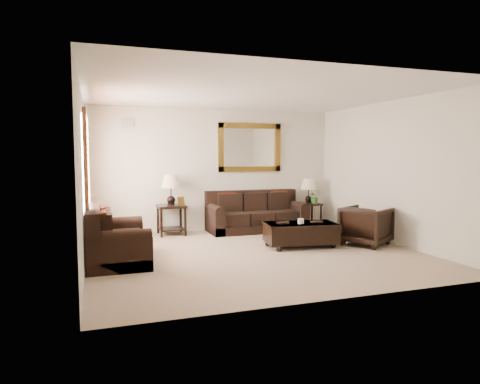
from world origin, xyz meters
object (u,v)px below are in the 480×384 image
object	(u,v)px
loveseat	(114,242)
end_table_right	(308,196)
sofa	(256,216)
armchair	(366,224)
end_table_left	(171,196)
coffee_table	(301,232)

from	to	relation	value
loveseat	end_table_right	world-z (taller)	end_table_right
sofa	armchair	size ratio (longest dim) A/B	2.68
armchair	end_table_left	bearing A→B (deg)	26.22
end_table_right	coffee_table	bearing A→B (deg)	-121.30
sofa	coffee_table	bearing A→B (deg)	-84.61
end_table_right	coffee_table	distance (m)	2.36
end_table_left	end_table_right	xyz separation A→B (m)	(3.24, 0.04, -0.10)
end_table_left	armchair	size ratio (longest dim) A/B	1.59
sofa	end_table_left	bearing A→B (deg)	177.11
loveseat	coffee_table	size ratio (longest dim) A/B	1.12
loveseat	end_table_right	distance (m)	4.96
loveseat	coffee_table	distance (m)	3.30
sofa	loveseat	bearing A→B (deg)	-148.41
end_table_right	armchair	xyz separation A→B (m)	(0.03, -2.23, -0.33)
end_table_right	end_table_left	bearing A→B (deg)	-179.35
loveseat	armchair	world-z (taller)	loveseat
coffee_table	armchair	size ratio (longest dim) A/B	1.73
sofa	loveseat	world-z (taller)	sofa
armchair	end_table_right	bearing A→B (deg)	-29.19
end_table_left	end_table_right	distance (m)	3.25
sofa	armchair	distance (m)	2.53
end_table_left	armchair	bearing A→B (deg)	-33.90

